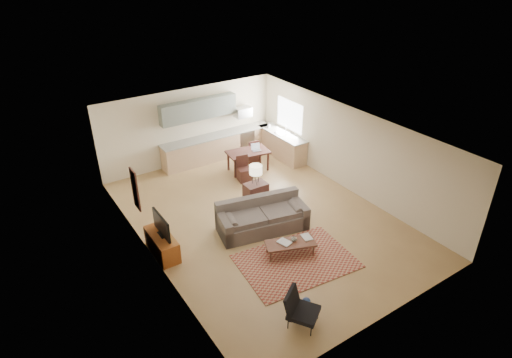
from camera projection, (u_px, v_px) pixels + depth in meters
room at (262, 177)px, 11.64m from camera, size 9.00×9.00×9.00m
kitchen_counter_back at (218, 146)px, 15.56m from camera, size 4.26×0.64×0.92m
kitchen_counter_right at (282, 145)px, 15.68m from camera, size 0.64×2.26×0.92m
kitchen_range at (243, 140)px, 16.10m from camera, size 0.62×0.62×0.90m
kitchen_microwave at (243, 112)px, 15.58m from camera, size 0.62×0.40×0.35m
upper_cabinets at (199, 109)px, 14.66m from camera, size 2.80×0.34×0.70m
window_right at (290, 115)px, 15.30m from camera, size 0.02×1.40×1.05m
wall_art_left at (135, 189)px, 10.65m from camera, size 0.06×0.42×1.10m
triptych at (187, 116)px, 14.67m from camera, size 1.70×0.04×0.50m
rug at (296, 261)px, 10.60m from camera, size 2.97×2.20×0.02m
sofa at (263, 216)px, 11.59m from camera, size 2.70×1.60×0.88m
coffee_table at (290, 249)px, 10.75m from camera, size 1.36×0.92×0.38m
book_a at (281, 245)px, 10.57m from camera, size 0.42×0.46×0.03m
book_b at (303, 238)px, 10.81m from camera, size 0.35×0.40×0.02m
vase at (294, 238)px, 10.69m from camera, size 0.18×0.18×0.16m
armchair at (304, 310)px, 8.68m from camera, size 0.94×0.94×0.78m
tv_credenza at (162, 244)px, 10.75m from camera, size 0.47×1.23×0.57m
tv at (161, 225)px, 10.50m from camera, size 0.09×0.95×0.57m
console_table at (256, 195)px, 12.67m from camera, size 0.67×0.45×0.77m
table_lamp at (256, 174)px, 12.33m from camera, size 0.43×0.43×0.62m
dining_table at (248, 161)px, 14.74m from camera, size 1.52×1.00×0.72m
dining_chair_near at (244, 169)px, 14.06m from camera, size 0.48×0.50×0.86m
dining_chair_far at (252, 150)px, 15.36m from camera, size 0.46×0.47×0.85m
laptop at (256, 147)px, 14.58m from camera, size 0.35×0.29×0.23m
soap_bottle at (269, 125)px, 15.87m from camera, size 0.10×0.10×0.19m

